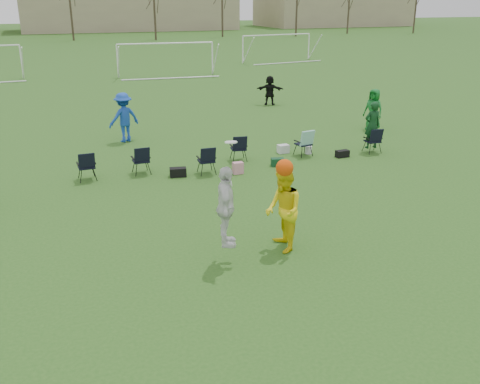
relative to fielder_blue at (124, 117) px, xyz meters
name	(u,v)px	position (x,y,z in m)	size (l,w,h in m)	color
ground	(323,269)	(2.27, -12.82, -1.02)	(260.00, 260.00, 0.00)	#28561B
fielder_blue	(124,117)	(0.00, 0.00, 0.00)	(1.31, 0.75, 2.03)	#1743B2
fielder_green_far	(373,109)	(10.90, -1.76, -0.10)	(0.90, 0.59, 1.84)	#126524
fielder_black	(270,90)	(8.89, 5.34, -0.20)	(1.51, 0.48, 1.62)	black
center_contest	(264,208)	(1.32, -11.67, 0.15)	(2.31, 1.34, 2.82)	white
sideline_setup	(261,147)	(4.13, -4.79, -0.45)	(11.33, 2.10, 1.96)	#0F3919
goal_mid	(166,50)	(6.27, 19.18, 0.91)	(7.40, 0.63, 2.46)	white
goal_right	(277,40)	(18.27, 25.18, 0.91)	(7.35, 1.14, 2.46)	white
tree_line	(73,2)	(2.51, 57.03, 4.07)	(110.28, 3.28, 11.40)	#382B21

